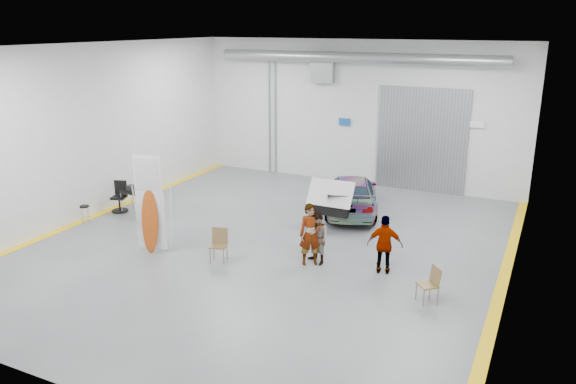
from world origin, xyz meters
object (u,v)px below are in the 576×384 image
at_px(office_chair, 120,198).
at_px(person_a, 311,234).
at_px(work_table, 136,192).
at_px(sedan_car, 351,194).
at_px(surfboard_display, 148,211).
at_px(folding_chair_far, 427,292).
at_px(shop_stool, 85,215).
at_px(person_b, 317,238).
at_px(folding_chair_near, 219,252).
at_px(person_c, 385,245).

bearing_deg(office_chair, person_a, -27.47).
bearing_deg(work_table, sedan_car, 27.67).
bearing_deg(work_table, office_chair, -173.06).
height_order(person_a, surfboard_display, surfboard_display).
height_order(folding_chair_far, office_chair, office_chair).
height_order(folding_chair_far, shop_stool, folding_chair_far).
bearing_deg(person_b, folding_chair_far, 13.86).
xyz_separation_m(surfboard_display, folding_chair_far, (8.22, 0.40, -0.99)).
relative_size(sedan_car, person_a, 2.51).
xyz_separation_m(person_b, folding_chair_near, (-2.59, -1.12, -0.47)).
height_order(person_c, shop_stool, person_c).
bearing_deg(surfboard_display, folding_chair_near, -7.13).
height_order(person_a, person_b, person_a).
height_order(sedan_car, person_b, person_b).
bearing_deg(surfboard_display, office_chair, 129.43).
bearing_deg(surfboard_display, person_c, -0.50).
relative_size(sedan_car, folding_chair_near, 4.67).
xyz_separation_m(folding_chair_near, folding_chair_far, (5.96, 0.13, -0.01)).
bearing_deg(work_table, folding_chair_near, -25.42).
distance_m(person_a, person_c, 2.09).
bearing_deg(shop_stool, surfboard_display, -15.25).
distance_m(sedan_car, office_chair, 8.44).
height_order(person_b, surfboard_display, surfboard_display).
relative_size(shop_stool, office_chair, 0.59).
distance_m(person_a, work_table, 7.57).
xyz_separation_m(sedan_car, person_a, (0.55, -4.99, 0.25)).
relative_size(person_a, work_table, 1.33).
bearing_deg(person_b, office_chair, -157.75).
distance_m(sedan_car, folding_chair_far, 7.14).
bearing_deg(surfboard_display, sedan_car, 42.57).
distance_m(folding_chair_near, folding_chair_far, 5.96).
distance_m(sedan_car, shop_stool, 9.37).
bearing_deg(shop_stool, sedan_car, 34.29).
xyz_separation_m(person_a, shop_stool, (-8.29, -0.29, -0.58)).
xyz_separation_m(person_a, folding_chair_far, (3.52, -0.87, -0.61)).
height_order(person_c, work_table, person_c).
relative_size(sedan_car, folding_chair_far, 4.88).
relative_size(surfboard_display, shop_stool, 4.85).
distance_m(person_b, folding_chair_near, 2.86).
height_order(person_a, person_c, person_a).
xyz_separation_m(sedan_car, work_table, (-6.89, -3.61, 0.16)).
relative_size(folding_chair_near, folding_chair_far, 1.04).
xyz_separation_m(surfboard_display, office_chair, (-3.43, 2.56, -0.79)).
bearing_deg(work_table, person_b, -9.38).
height_order(work_table, office_chair, office_chair).
xyz_separation_m(shop_stool, work_table, (0.85, 1.67, 0.49)).
xyz_separation_m(surfboard_display, folding_chair_near, (2.26, 0.27, -0.97)).
bearing_deg(person_a, folding_chair_near, 168.99).
xyz_separation_m(person_b, shop_stool, (-8.44, -0.41, -0.45)).
distance_m(folding_chair_near, shop_stool, 5.89).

